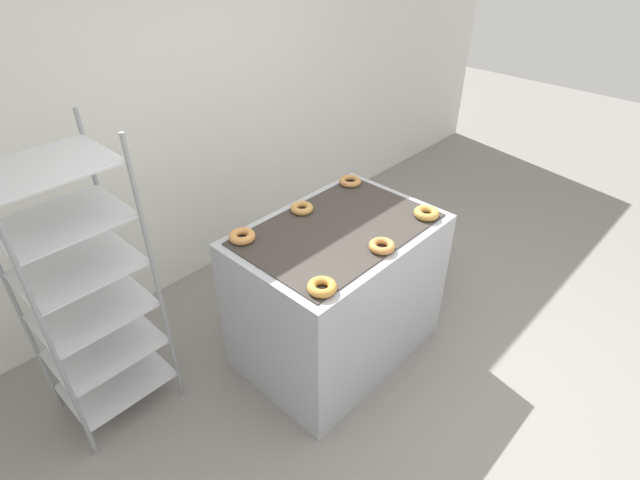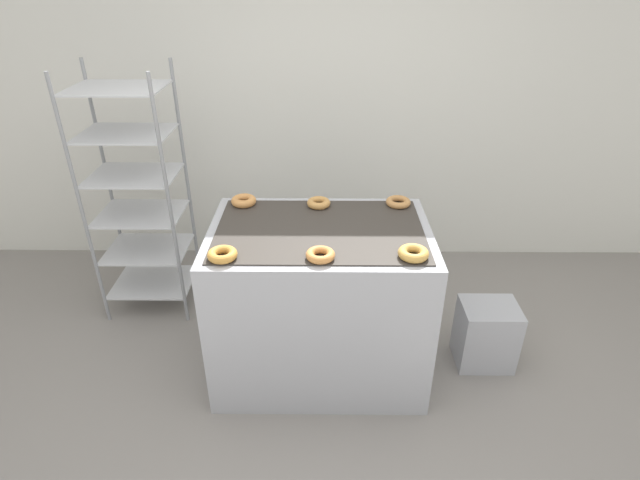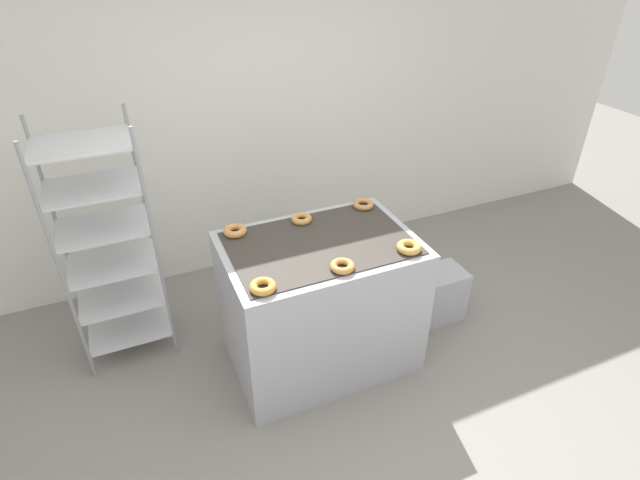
{
  "view_description": "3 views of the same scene",
  "coord_description": "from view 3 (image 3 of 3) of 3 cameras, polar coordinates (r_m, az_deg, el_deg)",
  "views": [
    {
      "loc": [
        -1.86,
        -0.94,
        2.57
      ],
      "look_at": [
        0.0,
        0.83,
        0.83
      ],
      "focal_mm": 28.0,
      "sensor_mm": 36.0,
      "label": 1
    },
    {
      "loc": [
        0.02,
        -1.76,
        2.27
      ],
      "look_at": [
        0.0,
        0.83,
        0.83
      ],
      "focal_mm": 28.0,
      "sensor_mm": 36.0,
      "label": 2
    },
    {
      "loc": [
        -1.06,
        -1.77,
        2.68
      ],
      "look_at": [
        0.0,
        0.68,
        1.0
      ],
      "focal_mm": 28.0,
      "sensor_mm": 36.0,
      "label": 3
    }
  ],
  "objects": [
    {
      "name": "donut_far_center",
      "position": [
        3.38,
        -2.13,
        2.45
      ],
      "size": [
        0.14,
        0.14,
        0.04
      ],
      "primitive_type": "torus",
      "color": "#C68D48",
      "rests_on": "fryer_machine"
    },
    {
      "name": "donut_far_left",
      "position": [
        3.28,
        -9.68,
        1.05
      ],
      "size": [
        0.15,
        0.15,
        0.05
      ],
      "primitive_type": "torus",
      "color": "#D08B49",
      "rests_on": "fryer_machine"
    },
    {
      "name": "donut_far_right",
      "position": [
        3.57,
        4.97,
        4.08
      ],
      "size": [
        0.15,
        0.15,
        0.04
      ],
      "primitive_type": "torus",
      "color": "#BD8348",
      "rests_on": "fryer_machine"
    },
    {
      "name": "donut_near_left",
      "position": [
        2.77,
        -6.55,
        -5.29
      ],
      "size": [
        0.15,
        0.15,
        0.05
      ],
      "primitive_type": "torus",
      "color": "gold",
      "rests_on": "fryer_machine"
    },
    {
      "name": "fryer_machine",
      "position": [
        3.45,
        0.01,
        -7.18
      ],
      "size": [
        1.24,
        0.85,
        0.98
      ],
      "color": "#A8AAB2",
      "rests_on": "ground_plane"
    },
    {
      "name": "donut_near_right",
      "position": [
        3.12,
        10.12,
        -0.81
      ],
      "size": [
        0.15,
        0.15,
        0.05
      ],
      "primitive_type": "torus",
      "color": "gold",
      "rests_on": "fryer_machine"
    },
    {
      "name": "wall_back",
      "position": [
        4.23,
        -8.06,
        14.37
      ],
      "size": [
        8.0,
        0.05,
        2.8
      ],
      "color": "silver",
      "rests_on": "ground_plane"
    },
    {
      "name": "ground_plane",
      "position": [
        3.38,
        4.85,
        -20.36
      ],
      "size": [
        14.0,
        14.0,
        0.0
      ],
      "primitive_type": "plane",
      "color": "gray"
    },
    {
      "name": "baking_rack_cart",
      "position": [
        3.6,
        -23.05,
        -0.59
      ],
      "size": [
        0.59,
        0.48,
        1.74
      ],
      "color": "gray",
      "rests_on": "ground_plane"
    },
    {
      "name": "donut_near_center",
      "position": [
        2.91,
        2.56,
        -2.99
      ],
      "size": [
        0.15,
        0.15,
        0.04
      ],
      "primitive_type": "torus",
      "color": "#CF8643",
      "rests_on": "fryer_machine"
    },
    {
      "name": "glaze_bin",
      "position": [
        4.08,
        13.54,
        -5.97
      ],
      "size": [
        0.35,
        0.29,
        0.43
      ],
      "color": "#A8AAB2",
      "rests_on": "ground_plane"
    }
  ]
}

